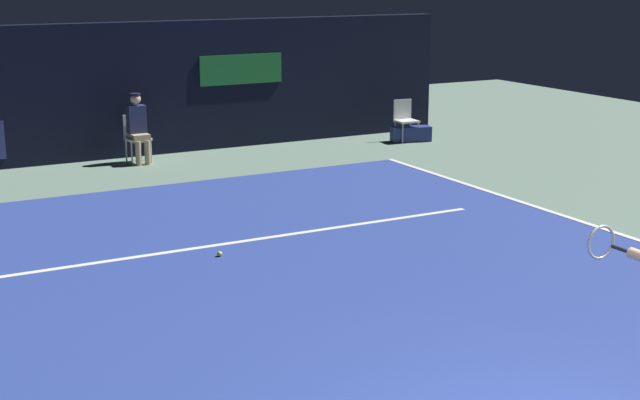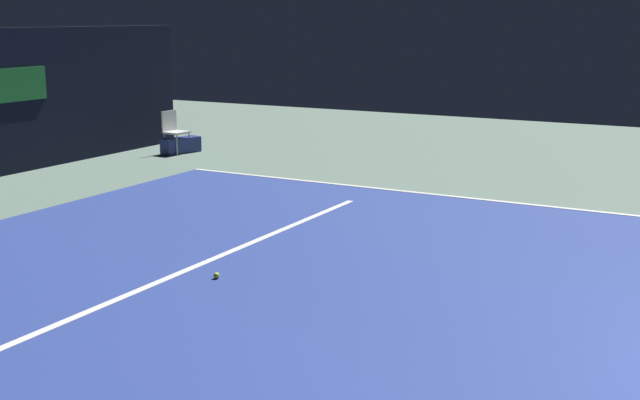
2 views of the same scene
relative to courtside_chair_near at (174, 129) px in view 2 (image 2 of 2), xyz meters
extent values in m
plane|color=slate|center=(-6.42, -7.37, -0.50)|extent=(30.87, 30.87, 0.00)
cube|color=navy|center=(-6.42, -7.37, -0.50)|extent=(10.19, 11.59, 0.01)
cube|color=white|center=(-1.38, -7.37, -0.49)|extent=(0.10, 11.59, 0.01)
cube|color=white|center=(-6.42, -5.34, -0.49)|extent=(7.95, 0.10, 0.01)
cube|color=#1E6B2D|center=(-3.32, 1.06, 1.10)|extent=(1.80, 0.04, 0.60)
cube|color=white|center=(-0.01, -0.08, -0.06)|extent=(0.47, 0.43, 0.04)
cube|color=white|center=(0.01, 0.12, 0.17)|extent=(0.42, 0.06, 0.42)
cylinder|color=#B2B2B7|center=(-0.21, -0.23, -0.28)|extent=(0.03, 0.03, 0.44)
cylinder|color=#B2B2B7|center=(0.17, -0.26, -0.28)|extent=(0.03, 0.03, 0.44)
cylinder|color=#B2B2B7|center=(-0.18, 0.11, -0.28)|extent=(0.03, 0.03, 0.44)
cylinder|color=#B2B2B7|center=(0.19, 0.08, -0.28)|extent=(0.03, 0.03, 0.44)
sphere|color=#CCE033|center=(-6.66, -5.81, -0.46)|extent=(0.07, 0.07, 0.07)
cube|color=navy|center=(0.09, -0.10, -0.34)|extent=(0.89, 0.52, 0.32)
camera|label=1|loc=(-10.94, -16.46, 3.09)|focal=52.37mm
camera|label=2|loc=(-13.83, -11.01, 2.31)|focal=47.40mm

